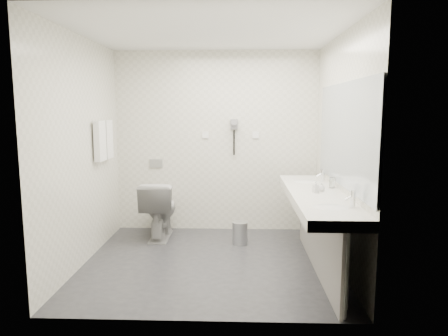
{
  "coord_description": "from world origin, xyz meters",
  "views": [
    {
      "loc": [
        0.31,
        -4.4,
        1.71
      ],
      "look_at": [
        0.15,
        0.15,
        1.05
      ],
      "focal_mm": 32.83,
      "sensor_mm": 36.0,
      "label": 1
    }
  ],
  "objects": [
    {
      "name": "towel_far",
      "position": [
        -1.34,
        0.69,
        1.33
      ],
      "size": [
        0.07,
        0.24,
        0.48
      ],
      "primitive_type": "cube",
      "color": "white",
      "rests_on": "towel_rail"
    },
    {
      "name": "basin_near",
      "position": [
        1.12,
        -0.85,
        0.83
      ],
      "size": [
        0.4,
        0.31,
        0.05
      ],
      "primitive_type": "ellipsoid",
      "color": "white",
      "rests_on": "vanity_counter"
    },
    {
      "name": "flush_plate",
      "position": [
        -0.85,
        1.29,
        0.95
      ],
      "size": [
        0.18,
        0.02,
        0.12
      ],
      "primitive_type": "cube",
      "color": "#B2B5BA",
      "rests_on": "wall_back"
    },
    {
      "name": "dryer_cord",
      "position": [
        0.25,
        1.26,
        1.25
      ],
      "size": [
        0.02,
        0.02,
        0.35
      ],
      "primitive_type": "cylinder",
      "color": "black",
      "rests_on": "dryer_cradle"
    },
    {
      "name": "soap_bottle_a",
      "position": [
        1.11,
        -0.22,
        0.91
      ],
      "size": [
        0.07,
        0.07,
        0.12
      ],
      "primitive_type": "imported",
      "rotation": [
        0.0,
        0.0,
        0.4
      ],
      "color": "silver",
      "rests_on": "vanity_counter"
    },
    {
      "name": "switch_plate_b",
      "position": [
        0.55,
        1.29,
        1.35
      ],
      "size": [
        0.09,
        0.02,
        0.09
      ],
      "primitive_type": "cube",
      "color": "white",
      "rests_on": "wall_back"
    },
    {
      "name": "vanity_counter",
      "position": [
        1.12,
        -0.2,
        0.8
      ],
      "size": [
        0.55,
        2.2,
        0.1
      ],
      "primitive_type": "cube",
      "color": "white",
      "rests_on": "floor"
    },
    {
      "name": "glass_left",
      "position": [
        1.34,
        0.05,
        0.91
      ],
      "size": [
        0.08,
        0.08,
        0.12
      ],
      "primitive_type": "cylinder",
      "rotation": [
        0.0,
        0.0,
        -0.28
      ],
      "color": "silver",
      "rests_on": "vanity_counter"
    },
    {
      "name": "bin_lid",
      "position": [
        0.34,
        0.63,
        0.28
      ],
      "size": [
        0.2,
        0.2,
        0.02
      ],
      "primitive_type": "cylinder",
      "color": "#B2B5BA",
      "rests_on": "pedal_bin"
    },
    {
      "name": "wall_back",
      "position": [
        0.0,
        1.3,
        1.25
      ],
      "size": [
        2.8,
        0.0,
        2.8
      ],
      "primitive_type": "plane",
      "rotation": [
        1.57,
        0.0,
        0.0
      ],
      "color": "silver",
      "rests_on": "floor"
    },
    {
      "name": "vanity_post_near",
      "position": [
        1.18,
        -1.24,
        0.38
      ],
      "size": [
        0.06,
        0.06,
        0.75
      ],
      "primitive_type": "cylinder",
      "color": "silver",
      "rests_on": "floor"
    },
    {
      "name": "vanity_post_far",
      "position": [
        1.18,
        0.84,
        0.38
      ],
      "size": [
        0.06,
        0.06,
        0.75
      ],
      "primitive_type": "cylinder",
      "color": "silver",
      "rests_on": "floor"
    },
    {
      "name": "basin_far",
      "position": [
        1.12,
        0.45,
        0.83
      ],
      "size": [
        0.4,
        0.31,
        0.05
      ],
      "primitive_type": "ellipsoid",
      "color": "white",
      "rests_on": "vanity_counter"
    },
    {
      "name": "wall_right",
      "position": [
        1.4,
        0.0,
        1.25
      ],
      "size": [
        0.0,
        2.6,
        2.6
      ],
      "primitive_type": "plane",
      "rotation": [
        1.57,
        0.0,
        -1.57
      ],
      "color": "silver",
      "rests_on": "floor"
    },
    {
      "name": "dryer_barrel",
      "position": [
        0.25,
        1.2,
        1.53
      ],
      "size": [
        0.08,
        0.14,
        0.08
      ],
      "primitive_type": "cylinder",
      "rotation": [
        1.57,
        0.0,
        0.0
      ],
      "color": "gray",
      "rests_on": "dryer_cradle"
    },
    {
      "name": "faucet_near",
      "position": [
        1.32,
        -0.85,
        0.92
      ],
      "size": [
        0.04,
        0.04,
        0.15
      ],
      "primitive_type": "cylinder",
      "color": "silver",
      "rests_on": "vanity_counter"
    },
    {
      "name": "ceiling",
      "position": [
        0.0,
        0.0,
        2.5
      ],
      "size": [
        2.8,
        2.8,
        0.0
      ],
      "primitive_type": "plane",
      "rotation": [
        3.14,
        0.0,
        0.0
      ],
      "color": "white",
      "rests_on": "wall_back"
    },
    {
      "name": "towel_rail",
      "position": [
        -1.35,
        0.55,
        1.55
      ],
      "size": [
        0.02,
        0.62,
        0.02
      ],
      "primitive_type": "cylinder",
      "rotation": [
        1.57,
        0.0,
        0.0
      ],
      "color": "silver",
      "rests_on": "wall_left"
    },
    {
      "name": "dryer_cradle",
      "position": [
        0.25,
        1.27,
        1.5
      ],
      "size": [
        0.1,
        0.04,
        0.14
      ],
      "primitive_type": "cube",
      "color": "gray",
      "rests_on": "wall_back"
    },
    {
      "name": "faucet_far",
      "position": [
        1.32,
        0.45,
        0.92
      ],
      "size": [
        0.04,
        0.04,
        0.15
      ],
      "primitive_type": "cylinder",
      "color": "silver",
      "rests_on": "vanity_counter"
    },
    {
      "name": "switch_plate_a",
      "position": [
        -0.15,
        1.29,
        1.35
      ],
      "size": [
        0.09,
        0.02,
        0.09
      ],
      "primitive_type": "cube",
      "color": "white",
      "rests_on": "wall_back"
    },
    {
      "name": "vanity_panel",
      "position": [
        1.15,
        -0.2,
        0.38
      ],
      "size": [
        0.03,
        2.15,
        0.75
      ],
      "primitive_type": "cube",
      "color": "gray",
      "rests_on": "floor"
    },
    {
      "name": "towel_near",
      "position": [
        -1.34,
        0.41,
        1.33
      ],
      "size": [
        0.07,
        0.24,
        0.48
      ],
      "primitive_type": "cube",
      "color": "white",
      "rests_on": "towel_rail"
    },
    {
      "name": "toilet",
      "position": [
        -0.74,
        0.87,
        0.39
      ],
      "size": [
        0.44,
        0.76,
        0.77
      ],
      "primitive_type": "imported",
      "rotation": [
        0.0,
        0.0,
        3.15
      ],
      "color": "white",
      "rests_on": "floor"
    },
    {
      "name": "floor",
      "position": [
        0.0,
        0.0,
        0.0
      ],
      "size": [
        2.8,
        2.8,
        0.0
      ],
      "primitive_type": "plane",
      "color": "#2E2E33",
      "rests_on": "ground"
    },
    {
      "name": "mirror",
      "position": [
        1.39,
        -0.2,
        1.45
      ],
      "size": [
        0.02,
        2.2,
        1.05
      ],
      "primitive_type": "cube",
      "color": "#B2BCC6",
      "rests_on": "wall_right"
    },
    {
      "name": "wall_left",
      "position": [
        -1.4,
        0.0,
        1.25
      ],
      "size": [
        0.0,
        2.6,
        2.6
      ],
      "primitive_type": "plane",
      "rotation": [
        1.57,
        0.0,
        1.57
      ],
      "color": "silver",
      "rests_on": "floor"
    },
    {
      "name": "pedal_bin",
      "position": [
        0.34,
        0.63,
        0.14
      ],
      "size": [
        0.22,
        0.22,
        0.27
      ],
      "primitive_type": "cylinder",
      "rotation": [
        0.0,
        0.0,
        -0.16
      ],
      "color": "#B2B5BA",
      "rests_on": "floor"
    },
    {
      "name": "soap_bottle_b",
      "position": [
        1.19,
        -0.13,
        0.89
      ],
      "size": [
        0.1,
        0.1,
        0.09
      ],
      "primitive_type": "imported",
      "rotation": [
        0.0,
        0.0,
        -0.62
      ],
      "color": "silver",
      "rests_on": "vanity_counter"
    },
    {
      "name": "wall_front",
      "position": [
        0.0,
        -1.3,
        1.25
      ],
      "size": [
        2.8,
        0.0,
        2.8
      ],
      "primitive_type": "plane",
      "rotation": [
        -1.57,
        0.0,
        0.0
      ],
      "color": "silver",
      "rests_on": "floor"
    }
  ]
}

